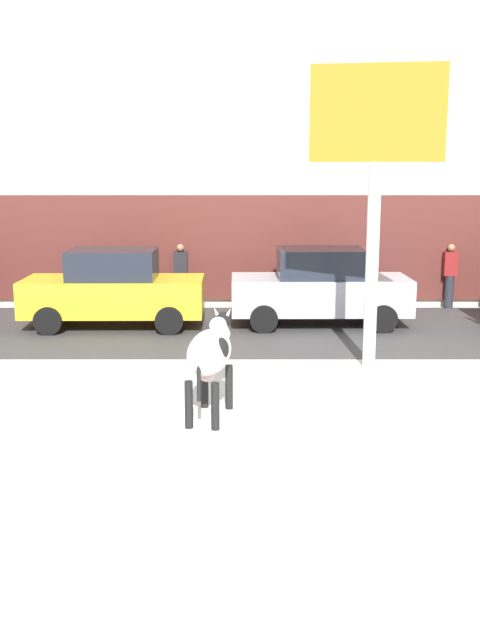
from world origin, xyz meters
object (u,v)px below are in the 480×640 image
(cow_holstein, at_px, (211,353))
(car_silver_sedan, at_px, (319,288))
(car_yellow_sedan, at_px, (113,289))
(pedestrian_near_billboard, at_px, (449,276))
(pedestrian_by_cars, at_px, (180,276))
(billboard, at_px, (376,133))

(cow_holstein, bearing_deg, car_silver_sedan, 71.13)
(car_yellow_sedan, distance_m, car_silver_sedan, 4.88)
(pedestrian_near_billboard, bearing_deg, car_silver_sedan, -149.22)
(cow_holstein, xyz_separation_m, pedestrian_near_billboard, (6.04, 9.04, -0.12))
(pedestrian_by_cars, bearing_deg, cow_holstein, -82.70)
(car_yellow_sedan, xyz_separation_m, car_silver_sedan, (4.88, 0.22, 0.00))
(car_yellow_sedan, height_order, car_silver_sedan, same)
(billboard, distance_m, pedestrian_by_cars, 8.08)
(car_yellow_sedan, bearing_deg, pedestrian_near_billboard, 15.79)
(billboard, xyz_separation_m, pedestrian_by_cars, (-4.03, 6.10, -3.43))
(car_yellow_sedan, bearing_deg, billboard, -34.18)
(billboard, height_order, pedestrian_by_cars, billboard)
(cow_holstein, distance_m, pedestrian_near_billboard, 10.87)
(car_yellow_sedan, bearing_deg, cow_holstein, -68.94)
(billboard, relative_size, car_silver_sedan, 1.32)
(car_yellow_sedan, xyz_separation_m, pedestrian_by_cars, (1.39, 2.43, -0.03))
(car_yellow_sedan, height_order, pedestrian_near_billboard, car_yellow_sedan)
(cow_holstein, xyz_separation_m, billboard, (2.87, 2.93, 3.31))
(cow_holstein, bearing_deg, billboard, 45.60)
(cow_holstein, height_order, car_yellow_sedan, car_yellow_sedan)
(car_yellow_sedan, distance_m, pedestrian_near_billboard, 8.92)
(billboard, xyz_separation_m, car_yellow_sedan, (-5.41, 3.68, -3.41))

